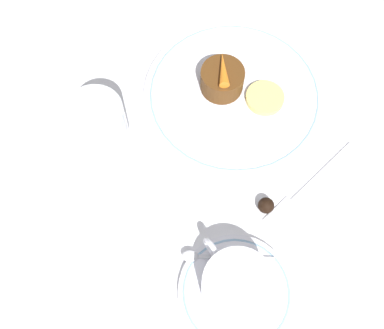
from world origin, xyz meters
TOP-DOWN VIEW (x-y plane):
  - ground_plane at (0.00, 0.00)m, footprint 3.00×3.00m
  - dinner_plate at (0.01, -0.05)m, footprint 0.28×0.28m
  - saucer at (-0.23, 0.12)m, footprint 0.15×0.15m
  - coffee_cup at (-0.23, 0.12)m, footprint 0.11×0.09m
  - spoon at (-0.18, 0.12)m, footprint 0.08×0.10m
  - wine_glass at (0.03, 0.16)m, footprint 0.07×0.07m
  - fork at (-0.17, -0.03)m, footprint 0.05×0.18m
  - dessert_cake at (0.03, -0.04)m, footprint 0.07×0.07m
  - carrot_garnish at (0.03, -0.04)m, footprint 0.05×0.04m
  - pineapple_slice at (-0.03, -0.08)m, footprint 0.06×0.06m
  - chocolate_truffle at (-0.16, 0.02)m, footprint 0.02×0.02m

SIDE VIEW (x-z plane):
  - ground_plane at x=0.00m, z-range 0.00..0.00m
  - fork at x=-0.17m, z-range 0.00..0.01m
  - saucer at x=-0.23m, z-range 0.00..0.01m
  - dinner_plate at x=0.01m, z-range 0.00..0.02m
  - chocolate_truffle at x=-0.16m, z-range 0.00..0.02m
  - spoon at x=-0.18m, z-range 0.01..0.01m
  - pineapple_slice at x=-0.03m, z-range 0.01..0.02m
  - dessert_cake at x=0.03m, z-range 0.01..0.05m
  - coffee_cup at x=-0.23m, z-range 0.01..0.06m
  - carrot_garnish at x=0.03m, z-range 0.05..0.07m
  - wine_glass at x=0.03m, z-range 0.02..0.15m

